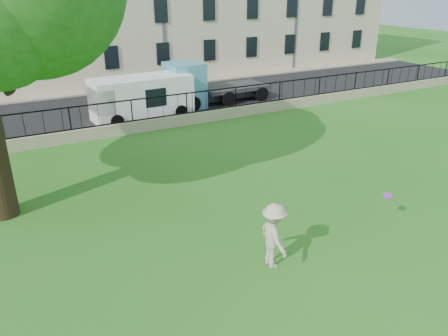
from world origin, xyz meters
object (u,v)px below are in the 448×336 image
frisbee (387,196)px  blue_truck (217,82)px  white_van (142,98)px  man (274,236)px

frisbee → blue_truck: 16.36m
blue_truck → white_van: bearing=-170.9°
white_van → blue_truck: size_ratio=0.85×
man → frisbee: (4.22, 0.05, 0.14)m
frisbee → white_van: white_van is taller
blue_truck → frisbee: bearing=-100.7°
white_van → blue_truck: 5.33m
man → blue_truck: (6.79, 16.20, 0.43)m
white_van → blue_truck: bearing=8.0°
man → white_van: 15.29m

